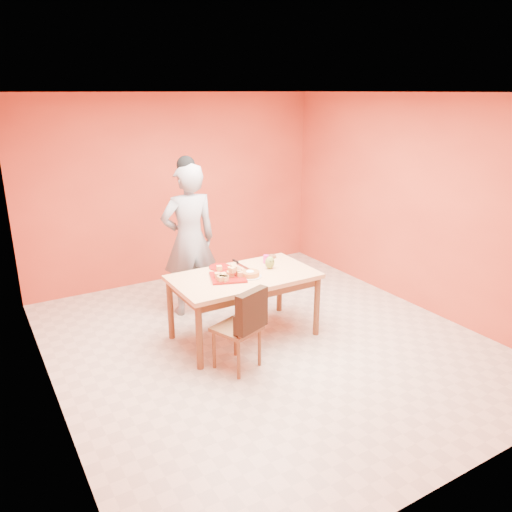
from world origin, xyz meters
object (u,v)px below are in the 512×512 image
dining_table (244,283)px  pastry_platter (228,277)px  egg_ornament (270,263)px  magenta_glass (266,259)px  person (189,240)px  dining_chair (238,327)px  sponge_cake (250,274)px  red_dinner_plate (220,267)px  checker_tin (272,256)px

dining_table → pastry_platter: 0.23m
pastry_platter → egg_ornament: egg_ornament is taller
dining_table → magenta_glass: (0.42, 0.22, 0.14)m
egg_ornament → magenta_glass: bearing=78.8°
person → pastry_platter: person is taller
dining_chair → sponge_cake: size_ratio=4.28×
dining_table → magenta_glass: 0.50m
person → egg_ornament: person is taller
egg_ornament → pastry_platter: bearing=-169.1°
pastry_platter → red_dinner_plate: size_ratio=1.51×
dining_table → person: 1.02m
dining_table → dining_chair: (-0.40, -0.57, -0.20)m
dining_chair → pastry_platter: size_ratio=2.39×
dining_table → egg_ornament: size_ratio=11.00×
dining_chair → egg_ornament: size_ratio=6.14×
dining_table → red_dinner_plate: (-0.13, 0.35, 0.10)m
sponge_cake → egg_ornament: size_ratio=1.43×
dining_table → pastry_platter: bearing=-179.8°
dining_table → person: (-0.24, 0.95, 0.29)m
dining_table → magenta_glass: magenta_glass is taller
dining_table → sponge_cake: bearing=-71.4°
pastry_platter → checker_tin: size_ratio=3.71×
red_dinner_plate → magenta_glass: size_ratio=2.57×
person → red_dinner_plate: (0.12, -0.60, -0.19)m
dining_table → magenta_glass: bearing=27.1°
red_dinner_plate → egg_ornament: 0.59m
red_dinner_plate → person: bearing=100.9°
person → red_dinner_plate: person is taller
checker_tin → red_dinner_plate: bearing=180.0°
egg_ornament → sponge_cake: bearing=-152.9°
pastry_platter → checker_tin: bearing=23.7°
dining_table → egg_ornament: bearing=4.4°
dining_chair → checker_tin: dining_chair is taller
dining_table → magenta_glass: size_ratio=16.55×
dining_table → dining_chair: size_ratio=1.79×
person → pastry_platter: size_ratio=5.11×
dining_chair → red_dinner_plate: size_ratio=3.60×
person → magenta_glass: bearing=135.1°
person → checker_tin: 1.04m
person → checker_tin: (0.84, -0.60, -0.18)m
dining_table → person: size_ratio=0.84×
sponge_cake → egg_ornament: 0.35m
dining_chair → pastry_platter: dining_chair is taller
sponge_cake → magenta_glass: magenta_glass is taller
pastry_platter → checker_tin: (0.80, 0.35, 0.00)m
person → magenta_glass: person is taller
egg_ornament → checker_tin: 0.40m
red_dinner_plate → dining_chair: bearing=-106.5°
dining_table → dining_chair: dining_chair is taller
pastry_platter → sponge_cake: size_ratio=1.80×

